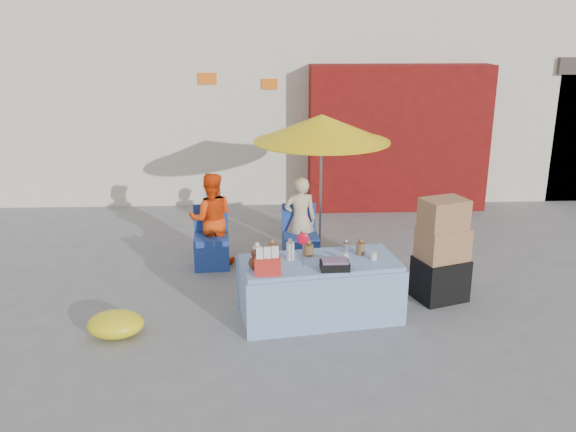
{
  "coord_description": "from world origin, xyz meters",
  "views": [
    {
      "loc": [
        -0.26,
        -6.58,
        3.27
      ],
      "look_at": [
        0.06,
        0.6,
        1.0
      ],
      "focal_mm": 38.0,
      "sensor_mm": 36.0,
      "label": 1
    }
  ],
  "objects_px": {
    "vendor_orange": "(211,219)",
    "umbrella": "(322,129)",
    "vendor_beige": "(300,220)",
    "chair_left": "(212,249)",
    "box_stack": "(442,254)",
    "chair_right": "(300,248)",
    "market_table": "(319,288)"
  },
  "relations": [
    {
      "from": "vendor_orange",
      "to": "umbrella",
      "type": "relative_size",
      "value": 0.63
    },
    {
      "from": "umbrella",
      "to": "chair_left",
      "type": "bearing_deg",
      "value": -169.62
    },
    {
      "from": "vendor_beige",
      "to": "box_stack",
      "type": "xyz_separation_m",
      "value": [
        1.65,
        -1.33,
        -0.03
      ]
    },
    {
      "from": "umbrella",
      "to": "box_stack",
      "type": "height_order",
      "value": "umbrella"
    },
    {
      "from": "vendor_orange",
      "to": "vendor_beige",
      "type": "xyz_separation_m",
      "value": [
        1.25,
        0.0,
        -0.03
      ]
    },
    {
      "from": "vendor_orange",
      "to": "box_stack",
      "type": "relative_size",
      "value": 1.02
    },
    {
      "from": "chair_right",
      "to": "vendor_beige",
      "type": "relative_size",
      "value": 0.68
    },
    {
      "from": "vendor_orange",
      "to": "umbrella",
      "type": "distance_m",
      "value": 1.99
    },
    {
      "from": "chair_left",
      "to": "box_stack",
      "type": "bearing_deg",
      "value": -26.53
    },
    {
      "from": "chair_left",
      "to": "box_stack",
      "type": "height_order",
      "value": "box_stack"
    },
    {
      "from": "chair_right",
      "to": "vendor_beige",
      "type": "xyz_separation_m",
      "value": [
        0.0,
        0.13,
        0.37
      ]
    },
    {
      "from": "vendor_beige",
      "to": "chair_left",
      "type": "bearing_deg",
      "value": 2.08
    },
    {
      "from": "market_table",
      "to": "chair_right",
      "type": "bearing_deg",
      "value": 84.66
    },
    {
      "from": "umbrella",
      "to": "vendor_beige",
      "type": "bearing_deg",
      "value": -153.43
    },
    {
      "from": "market_table",
      "to": "chair_right",
      "type": "height_order",
      "value": "market_table"
    },
    {
      "from": "chair_right",
      "to": "umbrella",
      "type": "bearing_deg",
      "value": 39.3
    },
    {
      "from": "umbrella",
      "to": "chair_right",
      "type": "bearing_deg",
      "value": -136.65
    },
    {
      "from": "market_table",
      "to": "chair_right",
      "type": "xyz_separation_m",
      "value": [
        -0.11,
        1.62,
        -0.1
      ]
    },
    {
      "from": "market_table",
      "to": "chair_right",
      "type": "distance_m",
      "value": 1.63
    },
    {
      "from": "vendor_orange",
      "to": "umbrella",
      "type": "height_order",
      "value": "umbrella"
    },
    {
      "from": "vendor_orange",
      "to": "box_stack",
      "type": "distance_m",
      "value": 3.19
    },
    {
      "from": "market_table",
      "to": "chair_left",
      "type": "distance_m",
      "value": 2.12
    },
    {
      "from": "chair_left",
      "to": "vendor_orange",
      "type": "bearing_deg",
      "value": 85.47
    },
    {
      "from": "chair_right",
      "to": "vendor_orange",
      "type": "relative_size",
      "value": 0.65
    },
    {
      "from": "chair_left",
      "to": "vendor_orange",
      "type": "height_order",
      "value": "vendor_orange"
    },
    {
      "from": "vendor_orange",
      "to": "vendor_beige",
      "type": "bearing_deg",
      "value": 175.95
    },
    {
      "from": "chair_left",
      "to": "chair_right",
      "type": "distance_m",
      "value": 1.25
    },
    {
      "from": "vendor_beige",
      "to": "umbrella",
      "type": "xyz_separation_m",
      "value": [
        0.3,
        0.15,
        1.27
      ]
    },
    {
      "from": "market_table",
      "to": "umbrella",
      "type": "height_order",
      "value": "umbrella"
    },
    {
      "from": "chair_left",
      "to": "vendor_beige",
      "type": "height_order",
      "value": "vendor_beige"
    },
    {
      "from": "chair_right",
      "to": "market_table",
      "type": "bearing_deg",
      "value": -90.15
    },
    {
      "from": "vendor_orange",
      "to": "box_stack",
      "type": "bearing_deg",
      "value": 151.24
    }
  ]
}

